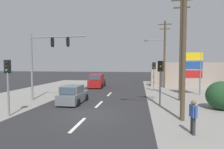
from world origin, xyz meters
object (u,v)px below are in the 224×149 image
(utility_pole_midground_right, at_px, (181,46))
(pedestal_signal_left_kerb, at_px, (8,78))
(utility_pole_foreground_right, at_px, (182,25))
(pedestrian_at_kerb, at_px, (193,115))
(traffic_signal_mast, at_px, (45,55))
(pedestal_signal_far_median, at_px, (154,72))
(shopping_plaza_sign, at_px, (192,67))
(hatchback_kerbside_parked, at_px, (73,95))
(utility_pole_background_right, at_px, (164,52))
(pedestal_signal_right_kerb, at_px, (160,75))
(suv_oncoming_mid, at_px, (97,81))

(utility_pole_midground_right, xyz_separation_m, pedestal_signal_left_kerb, (-11.76, -6.74, -2.52))
(utility_pole_foreground_right, distance_m, pedestrian_at_kerb, 5.05)
(pedestal_signal_left_kerb, bearing_deg, utility_pole_midground_right, 29.83)
(utility_pole_foreground_right, distance_m, traffic_signal_mast, 11.62)
(traffic_signal_mast, xyz_separation_m, pedestal_signal_far_median, (10.19, 7.26, -1.73))
(shopping_plaza_sign, relative_size, hatchback_kerbside_parked, 1.26)
(utility_pole_background_right, xyz_separation_m, hatchback_kerbside_parked, (-8.87, -11.56, -4.34))
(utility_pole_foreground_right, height_order, pedestal_signal_far_median, utility_pole_foreground_right)
(utility_pole_foreground_right, xyz_separation_m, utility_pole_background_right, (0.99, 15.02, -0.47))
(pedestal_signal_right_kerb, height_order, pedestrian_at_kerb, pedestal_signal_right_kerb)
(utility_pole_foreground_right, relative_size, utility_pole_background_right, 1.10)
(utility_pole_foreground_right, bearing_deg, pedestrian_at_kerb, -86.76)
(traffic_signal_mast, xyz_separation_m, pedestal_signal_right_kerb, (10.06, -0.50, -1.73))
(utility_pole_background_right, bearing_deg, pedestal_signal_right_kerb, -98.52)
(suv_oncoming_mid, distance_m, pedestrian_at_kerb, 18.37)
(utility_pole_midground_right, bearing_deg, traffic_signal_mast, -171.38)
(pedestal_signal_left_kerb, height_order, pedestal_signal_far_median, same)
(pedestal_signal_right_kerb, relative_size, suv_oncoming_mid, 0.77)
(utility_pole_midground_right, distance_m, traffic_signal_mast, 12.25)
(utility_pole_midground_right, relative_size, pedestal_signal_right_kerb, 2.64)
(hatchback_kerbside_parked, relative_size, suv_oncoming_mid, 0.79)
(utility_pole_midground_right, distance_m, pedestal_signal_right_kerb, 3.99)
(pedestal_signal_right_kerb, xyz_separation_m, shopping_plaza_sign, (3.96, 5.76, 0.57))
(hatchback_kerbside_parked, bearing_deg, pedestal_signal_right_kerb, 1.05)
(hatchback_kerbside_parked, height_order, suv_oncoming_mid, suv_oncoming_mid)
(suv_oncoming_mid, bearing_deg, pedestrian_at_kerb, -62.17)
(shopping_plaza_sign, height_order, hatchback_kerbside_parked, shopping_plaza_sign)
(traffic_signal_mast, distance_m, pedestal_signal_right_kerb, 10.22)
(pedestrian_at_kerb, bearing_deg, hatchback_kerbside_parked, 145.21)
(pedestal_signal_right_kerb, bearing_deg, shopping_plaza_sign, 55.48)
(pedestal_signal_right_kerb, xyz_separation_m, pedestal_signal_left_kerb, (-9.73, -4.41, 0.00))
(utility_pole_midground_right, xyz_separation_m, pedestrian_at_kerb, (-1.18, -8.02, -4.02))
(hatchback_kerbside_parked, bearing_deg, utility_pole_background_right, 52.49)
(shopping_plaza_sign, distance_m, hatchback_kerbside_parked, 12.79)
(pedestal_signal_right_kerb, height_order, suv_oncoming_mid, pedestal_signal_right_kerb)
(pedestal_signal_right_kerb, relative_size, pedestrian_at_kerb, 2.18)
(pedestal_signal_far_median, bearing_deg, suv_oncoming_mid, 160.46)
(utility_pole_background_right, relative_size, traffic_signal_mast, 1.56)
(shopping_plaza_sign, bearing_deg, pedestal_signal_right_kerb, -124.52)
(traffic_signal_mast, relative_size, suv_oncoming_mid, 1.30)
(utility_pole_foreground_right, xyz_separation_m, shopping_plaza_sign, (3.24, 9.35, -2.54))
(utility_pole_foreground_right, relative_size, pedestal_signal_right_kerb, 2.89)
(utility_pole_midground_right, bearing_deg, pedestrian_at_kerb, -98.39)
(utility_pole_foreground_right, distance_m, utility_pole_midground_right, 6.09)
(utility_pole_background_right, bearing_deg, pedestal_signal_left_kerb, -125.84)
(utility_pole_background_right, xyz_separation_m, pedestal_signal_right_kerb, (-1.71, -11.43, -2.63))
(utility_pole_midground_right, height_order, utility_pole_background_right, utility_pole_midground_right)
(pedestrian_at_kerb, bearing_deg, pedestal_signal_far_median, 93.05)
(suv_oncoming_mid, bearing_deg, utility_pole_midground_right, -40.10)
(utility_pole_foreground_right, height_order, utility_pole_midground_right, utility_pole_foreground_right)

